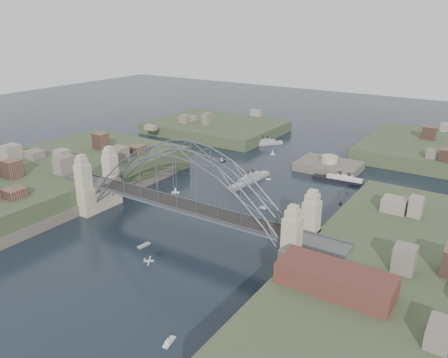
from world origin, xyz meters
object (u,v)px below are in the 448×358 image
bridge (184,191)px  fort_island (328,171)px  wharf_shed (335,279)px  naval_cruiser_near (250,180)px  naval_cruiser_far (265,143)px  ocean_liner (344,181)px

bridge → fort_island: bearing=80.3°
bridge → wharf_shed: bridge is taller
naval_cruiser_near → naval_cruiser_far: 48.05m
bridge → naval_cruiser_near: bridge is taller
naval_cruiser_near → naval_cruiser_far: size_ratio=1.50×
wharf_shed → ocean_liner: size_ratio=0.93×
fort_island → naval_cruiser_near: size_ratio=1.09×
naval_cruiser_far → bridge: bearing=-74.9°
naval_cruiser_far → ocean_liner: bearing=-31.6°
bridge → ocean_liner: (21.34, 59.98, -11.51)m
fort_island → ocean_liner: bearing=-47.0°
ocean_liner → naval_cruiser_far: bearing=148.4°
ocean_liner → wharf_shed: bearing=-73.0°
bridge → naval_cruiser_far: (-23.67, 87.66, -11.49)m
bridge → fort_island: (12.00, 70.00, -12.66)m
fort_island → ocean_liner: size_ratio=1.02×
wharf_shed → naval_cruiser_near: wharf_shed is taller
fort_island → wharf_shed: size_ratio=1.10×
fort_island → ocean_liner: (9.34, -10.02, 1.16)m
bridge → ocean_liner: size_ratio=3.89×
fort_island → naval_cruiser_near: bearing=-123.4°
naval_cruiser_near → naval_cruiser_far: bearing=111.9°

